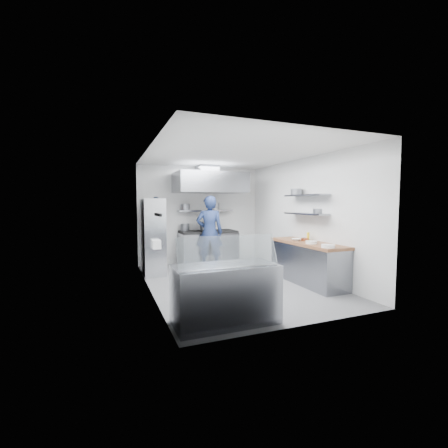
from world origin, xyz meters
name	(u,v)px	position (x,y,z in m)	size (l,w,h in m)	color
floor	(234,282)	(0.00, 0.00, 0.00)	(5.00, 5.00, 0.00)	#5C5C5E
ceiling	(234,154)	(0.00, 0.00, 2.80)	(5.00, 5.00, 0.00)	silver
wall_back	(200,215)	(0.00, 2.50, 1.40)	(3.60, 0.02, 2.80)	white
wall_front	(305,228)	(0.00, -2.50, 1.40)	(3.60, 0.02, 2.80)	white
wall_left	(149,221)	(-1.80, 0.00, 1.40)	(5.00, 0.02, 2.80)	white
wall_right	(303,217)	(1.80, 0.00, 1.40)	(5.00, 0.02, 2.80)	white
gas_range	(208,248)	(0.10, 2.10, 0.45)	(1.60, 0.80, 0.90)	gray
cooktop	(208,232)	(0.10, 2.10, 0.93)	(1.57, 0.78, 0.06)	black
stock_pot_left	(185,227)	(-0.51, 2.32, 1.06)	(0.25, 0.25, 0.20)	slate
stock_pot_mid	(206,226)	(0.07, 2.21, 1.08)	(0.34, 0.34, 0.24)	slate
over_range_shelf	(205,211)	(0.10, 2.34, 1.52)	(1.60, 0.30, 0.04)	gray
shelf_pot_a	(185,207)	(-0.48, 2.41, 1.63)	(0.26, 0.26, 0.18)	slate
shelf_pot_b	(214,206)	(0.38, 2.36, 1.65)	(0.30, 0.30, 0.22)	slate
extractor_hood	(210,183)	(0.10, 1.93, 2.30)	(1.90, 1.15, 0.55)	gray
hood_duct	(207,170)	(0.10, 2.15, 2.68)	(0.55, 0.55, 0.24)	slate
red_firebox	(158,215)	(-1.25, 2.44, 1.42)	(0.22, 0.10, 0.26)	#AD280D
chef	(210,232)	(-0.04, 1.54, 0.97)	(0.71, 0.46, 1.94)	navy
wire_rack	(153,237)	(-1.53, 1.47, 0.93)	(0.50, 0.90, 1.85)	silver
rack_bin_a	(157,244)	(-1.53, 0.92, 0.80)	(0.18, 0.22, 0.20)	white
rack_bin_b	(154,222)	(-1.53, 1.32, 1.30)	(0.14, 0.19, 0.16)	yellow
rack_jar	(156,201)	(-1.48, 1.22, 1.80)	(0.11, 0.11, 0.18)	black
knife_strip	(158,215)	(-1.78, -0.90, 1.55)	(0.04, 0.55, 0.05)	black
prep_counter_base	(307,264)	(1.48, -0.60, 0.42)	(0.62, 2.00, 0.84)	gray
prep_counter_top	(307,243)	(1.48, -0.60, 0.87)	(0.65, 2.04, 0.06)	brown
plate_stack_a	(328,246)	(1.31, -1.45, 0.93)	(0.25, 0.25, 0.06)	white
plate_stack_b	(311,242)	(1.37, -0.88, 0.93)	(0.23, 0.23, 0.06)	white
copper_pan	(305,239)	(1.57, -0.38, 0.93)	(0.16, 0.16, 0.06)	#B85C34
squeeze_bottle	(308,236)	(1.68, -0.36, 0.99)	(0.06, 0.06, 0.18)	yellow
mixing_bowl	(296,240)	(1.37, -0.34, 0.93)	(0.21, 0.21, 0.05)	white
wall_shelf_lower	(306,214)	(1.64, -0.30, 1.50)	(0.30, 1.30, 0.04)	gray
wall_shelf_upper	(306,195)	(1.64, -0.30, 1.92)	(0.30, 1.30, 0.04)	gray
shelf_pot_c	(319,211)	(1.80, -0.55, 1.57)	(0.24, 0.24, 0.10)	slate
shelf_pot_d	(296,192)	(1.64, 0.07, 2.01)	(0.27, 0.27, 0.14)	slate
display_case	(225,294)	(-1.00, -2.00, 0.42)	(1.50, 0.70, 0.85)	gray
display_glass	(229,251)	(-1.00, -2.12, 1.07)	(1.47, 0.02, 0.45)	silver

